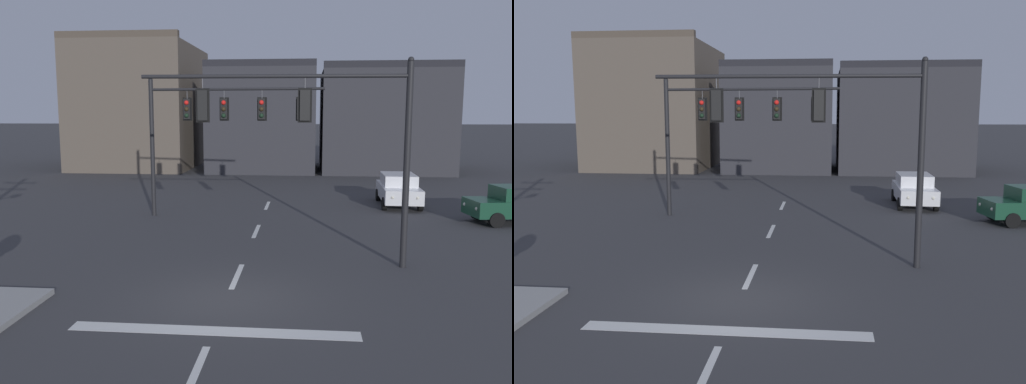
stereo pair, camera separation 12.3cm
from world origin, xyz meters
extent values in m
plane|color=#353538|center=(0.00, 0.00, 0.00)|extent=(400.00, 400.00, 0.00)
cube|color=silver|center=(0.00, -2.00, 0.00)|extent=(6.40, 0.50, 0.01)
cube|color=silver|center=(0.00, -4.00, 0.00)|extent=(0.16, 2.40, 0.01)
cube|color=silver|center=(0.00, 2.00, 0.00)|extent=(0.16, 2.40, 0.01)
cube|color=silver|center=(0.00, 8.00, 0.00)|extent=(0.16, 2.40, 0.01)
cube|color=silver|center=(0.00, 14.00, 0.00)|extent=(0.16, 2.40, 0.01)
cylinder|color=black|center=(4.97, 3.40, 3.10)|extent=(0.20, 0.20, 6.20)
cylinder|color=black|center=(0.98, 3.27, 5.79)|extent=(8.00, 0.39, 0.12)
sphere|color=black|center=(4.97, 3.40, 6.25)|extent=(0.18, 0.18, 0.18)
cylinder|color=#56565B|center=(1.90, 3.30, 5.56)|extent=(0.03, 0.03, 0.35)
cube|color=black|center=(1.90, 3.30, 4.93)|extent=(0.31, 0.25, 0.90)
sphere|color=red|center=(1.90, 3.43, 5.22)|extent=(0.20, 0.20, 0.20)
sphere|color=#2D2314|center=(1.90, 3.43, 4.93)|extent=(0.20, 0.20, 0.20)
sphere|color=black|center=(1.90, 3.43, 4.65)|extent=(0.20, 0.20, 0.20)
cube|color=black|center=(1.90, 3.28, 4.93)|extent=(0.42, 0.04, 1.02)
cylinder|color=#56565B|center=(-1.17, 3.20, 5.56)|extent=(0.03, 0.03, 0.35)
cube|color=black|center=(-1.17, 3.20, 4.93)|extent=(0.31, 0.25, 0.90)
sphere|color=red|center=(-1.18, 3.33, 5.22)|extent=(0.20, 0.20, 0.20)
sphere|color=#2D2314|center=(-1.18, 3.33, 4.93)|extent=(0.20, 0.20, 0.20)
sphere|color=black|center=(-1.18, 3.33, 4.65)|extent=(0.20, 0.20, 0.20)
cube|color=black|center=(-1.17, 3.18, 4.93)|extent=(0.42, 0.04, 1.02)
cylinder|color=black|center=(-5.02, 10.90, 3.09)|extent=(0.20, 0.20, 6.18)
cylinder|color=black|center=(-1.16, 10.60, 5.72)|extent=(7.73, 0.71, 0.12)
sphere|color=black|center=(-5.02, 10.90, 6.23)|extent=(0.18, 0.18, 0.18)
cylinder|color=#56565B|center=(-3.34, 10.77, 5.49)|extent=(0.03, 0.03, 0.35)
cube|color=black|center=(-3.34, 10.77, 4.86)|extent=(0.32, 0.26, 0.90)
sphere|color=red|center=(-3.35, 10.64, 5.14)|extent=(0.20, 0.20, 0.20)
sphere|color=#2D2314|center=(-3.35, 10.64, 4.86)|extent=(0.20, 0.20, 0.20)
sphere|color=black|center=(-3.35, 10.64, 4.58)|extent=(0.20, 0.20, 0.20)
cube|color=black|center=(-3.34, 10.79, 4.86)|extent=(0.42, 0.06, 1.02)
cylinder|color=#56565B|center=(-1.67, 10.64, 5.49)|extent=(0.03, 0.03, 0.35)
cube|color=black|center=(-1.67, 10.64, 4.86)|extent=(0.32, 0.26, 0.90)
sphere|color=red|center=(-1.68, 10.51, 5.14)|extent=(0.20, 0.20, 0.20)
sphere|color=#2D2314|center=(-1.68, 10.51, 4.86)|extent=(0.20, 0.20, 0.20)
sphere|color=black|center=(-1.68, 10.51, 4.58)|extent=(0.20, 0.20, 0.20)
cube|color=black|center=(-1.66, 10.66, 4.86)|extent=(0.42, 0.06, 1.02)
cylinder|color=#56565B|center=(0.01, 10.51, 5.49)|extent=(0.03, 0.03, 0.35)
cube|color=black|center=(0.01, 10.51, 4.86)|extent=(0.32, 0.26, 0.90)
sphere|color=red|center=(0.00, 10.38, 5.14)|extent=(0.20, 0.20, 0.20)
sphere|color=#2D2314|center=(0.00, 10.38, 4.86)|extent=(0.20, 0.20, 0.20)
sphere|color=black|center=(0.00, 10.38, 4.58)|extent=(0.20, 0.20, 0.20)
cube|color=black|center=(0.01, 10.53, 4.86)|extent=(0.42, 0.06, 1.02)
cylinder|color=#56565B|center=(1.69, 10.39, 5.49)|extent=(0.03, 0.03, 0.35)
cube|color=black|center=(1.69, 10.39, 4.86)|extent=(0.32, 0.26, 0.90)
sphere|color=red|center=(1.68, 10.26, 5.14)|extent=(0.20, 0.20, 0.20)
sphere|color=#2D2314|center=(1.68, 10.26, 4.86)|extent=(0.20, 0.20, 0.20)
sphere|color=black|center=(1.68, 10.26, 4.58)|extent=(0.20, 0.20, 0.20)
cube|color=black|center=(1.69, 10.41, 4.86)|extent=(0.42, 0.06, 1.02)
cube|color=silver|center=(6.65, 14.64, 0.70)|extent=(1.90, 4.44, 0.70)
cube|color=silver|center=(6.66, 14.79, 1.33)|extent=(1.66, 2.50, 0.56)
cube|color=#2D3842|center=(6.64, 14.02, 1.31)|extent=(1.53, 0.28, 0.47)
cube|color=#2D3842|center=(6.68, 15.95, 1.31)|extent=(1.52, 0.25, 0.46)
cylinder|color=black|center=(7.47, 13.16, 0.32)|extent=(0.24, 0.65, 0.64)
cylinder|color=black|center=(5.77, 13.20, 0.32)|extent=(0.24, 0.65, 0.64)
cylinder|color=black|center=(7.54, 16.07, 0.32)|extent=(0.24, 0.65, 0.64)
cylinder|color=black|center=(5.84, 16.11, 0.32)|extent=(0.24, 0.65, 0.64)
sphere|color=silver|center=(7.18, 12.44, 0.75)|extent=(0.16, 0.16, 0.16)
sphere|color=silver|center=(6.03, 12.47, 0.75)|extent=(0.16, 0.16, 0.16)
cube|color=maroon|center=(6.71, 16.81, 0.78)|extent=(1.37, 0.07, 0.12)
cube|color=#2D3842|center=(10.52, 10.55, 1.31)|extent=(0.47, 1.54, 0.47)
cylinder|color=black|center=(9.82, 9.59, 0.32)|extent=(0.67, 0.31, 0.64)
cylinder|color=black|center=(9.57, 11.27, 0.32)|extent=(0.67, 0.31, 0.64)
sphere|color=silver|center=(9.06, 9.75, 0.75)|extent=(0.16, 0.16, 0.16)
sphere|color=silver|center=(8.89, 10.89, 0.75)|extent=(0.16, 0.16, 0.16)
cube|color=brown|center=(-12.37, 33.24, 5.13)|extent=(9.46, 12.21, 10.25)
cube|color=#493F35|center=(-12.37, 27.44, 10.50)|extent=(9.46, 0.60, 0.50)
cube|color=#2D2D33|center=(-1.61, 31.27, 4.03)|extent=(8.42, 8.26, 8.07)
cube|color=black|center=(-1.61, 27.44, 8.32)|extent=(8.42, 0.60, 0.50)
cube|color=#2D2D33|center=(8.09, 32.36, 3.95)|extent=(9.92, 10.45, 7.91)
cube|color=black|center=(8.09, 27.44, 8.16)|extent=(9.92, 0.60, 0.50)
camera|label=1|loc=(1.98, -13.05, 4.75)|focal=37.81mm
camera|label=2|loc=(2.11, -13.04, 4.75)|focal=37.81mm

